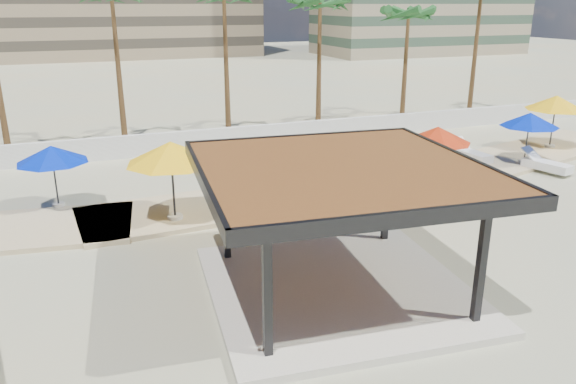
{
  "coord_description": "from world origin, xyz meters",
  "views": [
    {
      "loc": [
        -5.71,
        -13.79,
        7.76
      ],
      "look_at": [
        1.14,
        3.78,
        1.4
      ],
      "focal_mm": 35.0,
      "sensor_mm": 36.0,
      "label": 1
    }
  ],
  "objects_px": {
    "umbrella_c": "(438,135)",
    "lounger_c": "(546,165)",
    "pavilion_central": "(340,218)",
    "lounger_b": "(370,172)",
    "lounger_d": "(471,154)"
  },
  "relations": [
    {
      "from": "pavilion_central",
      "to": "lounger_b",
      "type": "relative_size",
      "value": 3.27
    },
    {
      "from": "pavilion_central",
      "to": "lounger_d",
      "type": "height_order",
      "value": "pavilion_central"
    },
    {
      "from": "pavilion_central",
      "to": "lounger_d",
      "type": "distance_m",
      "value": 15.98
    },
    {
      "from": "pavilion_central",
      "to": "umbrella_c",
      "type": "relative_size",
      "value": 2.15
    },
    {
      "from": "pavilion_central",
      "to": "lounger_b",
      "type": "distance_m",
      "value": 10.88
    },
    {
      "from": "lounger_c",
      "to": "pavilion_central",
      "type": "bearing_deg",
      "value": 100.26
    },
    {
      "from": "lounger_b",
      "to": "lounger_c",
      "type": "distance_m",
      "value": 8.73
    },
    {
      "from": "pavilion_central",
      "to": "lounger_b",
      "type": "bearing_deg",
      "value": 61.59
    },
    {
      "from": "lounger_b",
      "to": "lounger_d",
      "type": "distance_m",
      "value": 6.5
    },
    {
      "from": "lounger_b",
      "to": "umbrella_c",
      "type": "bearing_deg",
      "value": -122.83
    },
    {
      "from": "lounger_b",
      "to": "pavilion_central",
      "type": "bearing_deg",
      "value": 157.17
    },
    {
      "from": "umbrella_c",
      "to": "lounger_c",
      "type": "height_order",
      "value": "umbrella_c"
    },
    {
      "from": "umbrella_c",
      "to": "lounger_c",
      "type": "xyz_separation_m",
      "value": [
        6.44,
        0.05,
        -2.01
      ]
    },
    {
      "from": "pavilion_central",
      "to": "lounger_c",
      "type": "relative_size",
      "value": 3.23
    },
    {
      "from": "umbrella_c",
      "to": "lounger_d",
      "type": "relative_size",
      "value": 1.53
    }
  ]
}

